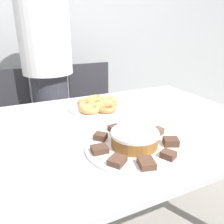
% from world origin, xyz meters
% --- Properties ---
extents(wall_back, '(8.00, 0.05, 2.60)m').
position_xyz_m(wall_back, '(0.00, 1.60, 1.30)').
color(wall_back, '#A8AAAD').
rests_on(wall_back, ground_plane).
extents(table, '(1.47, 0.99, 0.74)m').
position_xyz_m(table, '(0.00, 0.00, 0.65)').
color(table, silver).
rests_on(table, ground_plane).
extents(person_standing, '(0.40, 0.40, 1.66)m').
position_xyz_m(person_standing, '(-0.13, 0.96, 0.87)').
color(person_standing, '#383842').
rests_on(person_standing, ground_plane).
extents(office_chair_left, '(0.52, 0.52, 0.86)m').
position_xyz_m(office_chair_left, '(-0.51, 0.95, 0.40)').
color(office_chair_left, black).
rests_on(office_chair_left, ground_plane).
extents(office_chair_right, '(0.45, 0.45, 0.86)m').
position_xyz_m(office_chair_right, '(0.26, 0.95, 0.40)').
color(office_chair_right, black).
rests_on(office_chair_right, ground_plane).
extents(plate_cake, '(0.39, 0.39, 0.01)m').
position_xyz_m(plate_cake, '(-0.01, -0.24, 0.74)').
color(plate_cake, white).
rests_on(plate_cake, table).
extents(plate_donuts, '(0.34, 0.34, 0.01)m').
position_xyz_m(plate_donuts, '(0.02, 0.25, 0.74)').
color(plate_donuts, white).
rests_on(plate_donuts, table).
extents(frosted_cake, '(0.19, 0.19, 0.06)m').
position_xyz_m(frosted_cake, '(-0.01, -0.24, 0.77)').
color(frosted_cake, '#9E662D').
rests_on(frosted_cake, plate_cake).
extents(lamington_0, '(0.07, 0.07, 0.03)m').
position_xyz_m(lamington_0, '(0.12, -0.29, 0.76)').
color(lamington_0, '#513828').
rests_on(lamington_0, plate_cake).
extents(lamington_1, '(0.05, 0.05, 0.03)m').
position_xyz_m(lamington_1, '(0.13, -0.20, 0.76)').
color(lamington_1, brown).
rests_on(lamington_1, plate_cake).
extents(lamington_2, '(0.07, 0.07, 0.03)m').
position_xyz_m(lamington_2, '(0.07, -0.12, 0.76)').
color(lamington_2, brown).
rests_on(lamington_2, plate_cake).
extents(lamington_3, '(0.05, 0.06, 0.02)m').
position_xyz_m(lamington_3, '(-0.02, -0.09, 0.76)').
color(lamington_3, '#513828').
rests_on(lamington_3, plate_cake).
extents(lamington_4, '(0.06, 0.06, 0.03)m').
position_xyz_m(lamington_4, '(-0.11, -0.14, 0.76)').
color(lamington_4, '#513828').
rests_on(lamington_4, plate_cake).
extents(lamington_5, '(0.06, 0.05, 0.02)m').
position_xyz_m(lamington_5, '(-0.15, -0.23, 0.76)').
color(lamington_5, '#513828').
rests_on(lamington_5, plate_cake).
extents(lamington_6, '(0.08, 0.08, 0.02)m').
position_xyz_m(lamington_6, '(-0.12, -0.32, 0.76)').
color(lamington_6, brown).
rests_on(lamington_6, plate_cake).
extents(lamington_7, '(0.06, 0.07, 0.02)m').
position_xyz_m(lamington_7, '(-0.04, -0.37, 0.76)').
color(lamington_7, brown).
rests_on(lamington_7, plate_cake).
extents(lamington_8, '(0.06, 0.06, 0.02)m').
position_xyz_m(lamington_8, '(0.06, -0.36, 0.76)').
color(lamington_8, brown).
rests_on(lamington_8, plate_cake).
extents(donut_0, '(0.13, 0.13, 0.04)m').
position_xyz_m(donut_0, '(0.02, 0.25, 0.77)').
color(donut_0, '#D18E4C').
rests_on(donut_0, plate_donuts).
extents(donut_1, '(0.12, 0.12, 0.03)m').
position_xyz_m(donut_1, '(-0.04, 0.18, 0.76)').
color(donut_1, tan).
rests_on(donut_1, plate_donuts).
extents(donut_2, '(0.11, 0.11, 0.03)m').
position_xyz_m(donut_2, '(0.04, 0.15, 0.76)').
color(donut_2, '#C68447').
rests_on(donut_2, plate_donuts).
extents(donut_3, '(0.12, 0.12, 0.03)m').
position_xyz_m(donut_3, '(0.08, 0.23, 0.76)').
color(donut_3, '#C68447').
rests_on(donut_3, plate_donuts).
extents(donut_4, '(0.13, 0.13, 0.03)m').
position_xyz_m(donut_4, '(0.09, 0.28, 0.76)').
color(donut_4, '#E5AD66').
rests_on(donut_4, plate_donuts).
extents(donut_5, '(0.11, 0.11, 0.03)m').
position_xyz_m(donut_5, '(0.05, 0.34, 0.76)').
color(donut_5, tan).
rests_on(donut_5, plate_donuts).
extents(donut_6, '(0.11, 0.11, 0.03)m').
position_xyz_m(donut_6, '(-0.02, 0.30, 0.76)').
color(donut_6, '#C68447').
rests_on(donut_6, plate_donuts).
extents(donut_7, '(0.11, 0.11, 0.03)m').
position_xyz_m(donut_7, '(-0.03, 0.24, 0.76)').
color(donut_7, tan).
rests_on(donut_7, plate_donuts).
extents(napkin, '(0.17, 0.15, 0.01)m').
position_xyz_m(napkin, '(-0.40, 0.13, 0.74)').
color(napkin, white).
rests_on(napkin, table).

